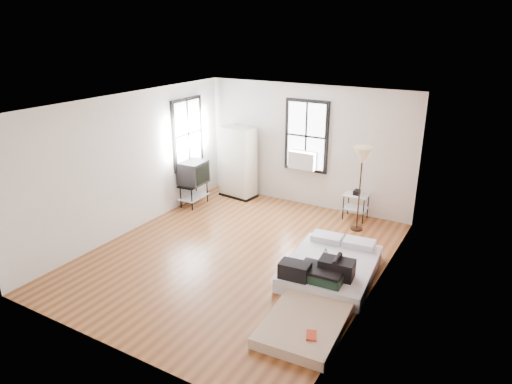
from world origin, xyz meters
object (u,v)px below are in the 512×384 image
Objects in this scene: wardrobe at (238,163)px; tv_stand at (193,174)px; mattress_bare at (313,304)px; mattress_main at (331,266)px; side_table at (356,199)px; floor_lamp at (362,159)px.

tv_stand is at bearing -112.37° from wardrobe.
mattress_bare is at bearing -33.95° from tv_stand.
side_table is (-0.41, 2.53, 0.29)m from mattress_main.
wardrobe reaches higher than mattress_bare.
side_table reaches higher than mattress_bare.
tv_stand is (-3.76, -0.58, -0.75)m from floor_lamp.
mattress_bare is at bearing -38.38° from wardrobe.
side_table is at bearing 15.02° from tv_stand.
mattress_bare is at bearing -83.30° from floor_lamp.
floor_lamp reaches higher than wardrobe.
mattress_main is 4.24m from wardrobe.
mattress_main is at bearing -29.16° from wardrobe.
wardrobe is at bearing 171.93° from floor_lamp.
mattress_bare is 1.18× the size of wardrobe.
side_table is 0.63× the size of tv_stand.
mattress_main is at bearing -84.29° from floor_lamp.
wardrobe is 3.00m from side_table.
floor_lamp is at bearing 6.54° from tv_stand.
floor_lamp is at bearing -1.18° from wardrobe.
side_table is 0.38× the size of floor_lamp.
floor_lamp reaches higher than tv_stand.
mattress_bare is 3.72m from side_table.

